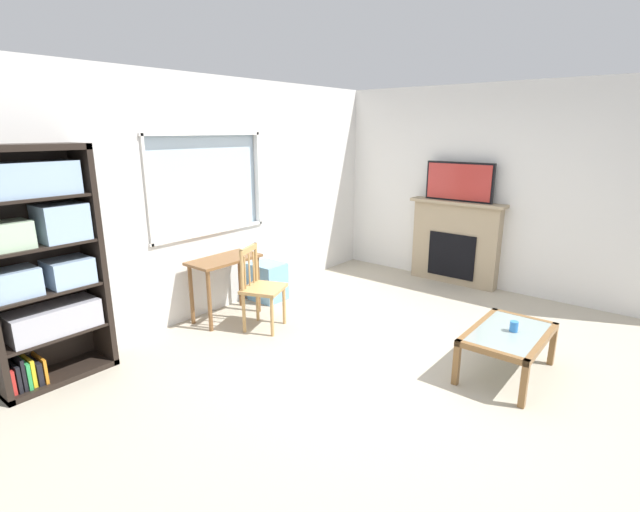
% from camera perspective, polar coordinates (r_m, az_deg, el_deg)
% --- Properties ---
extents(ground, '(6.37, 5.53, 0.02)m').
position_cam_1_polar(ground, '(4.50, 7.50, -12.59)').
color(ground, '#B2A893').
extents(wall_back_with_window, '(5.37, 0.15, 2.66)m').
position_cam_1_polar(wall_back_with_window, '(5.56, -12.32, 6.95)').
color(wall_back_with_window, silver).
rests_on(wall_back_with_window, ground).
extents(wall_right, '(0.12, 4.73, 2.66)m').
position_cam_1_polar(wall_right, '(6.54, 20.77, 7.68)').
color(wall_right, silver).
rests_on(wall_right, ground).
extents(bookshelf, '(0.90, 0.38, 1.98)m').
position_cam_1_polar(bookshelf, '(4.41, -31.12, -0.67)').
color(bookshelf, black).
rests_on(bookshelf, ground).
extents(desk_under_window, '(0.80, 0.41, 0.70)m').
position_cam_1_polar(desk_under_window, '(5.29, -11.63, -1.68)').
color(desk_under_window, brown).
rests_on(desk_under_window, ground).
extents(wooden_chair, '(0.54, 0.53, 0.90)m').
position_cam_1_polar(wooden_chair, '(4.98, -7.32, -3.81)').
color(wooden_chair, tan).
rests_on(wooden_chair, ground).
extents(plastic_drawer_unit, '(0.35, 0.40, 0.47)m').
position_cam_1_polar(plastic_drawer_unit, '(5.88, -6.45, -3.13)').
color(plastic_drawer_unit, '#72ADDB').
rests_on(plastic_drawer_unit, ground).
extents(fireplace, '(0.26, 1.30, 1.15)m').
position_cam_1_polar(fireplace, '(6.67, 16.25, 1.63)').
color(fireplace, tan).
rests_on(fireplace, ground).
extents(tv, '(0.06, 0.92, 0.52)m').
position_cam_1_polar(tv, '(6.52, 16.74, 8.74)').
color(tv, black).
rests_on(tv, fireplace).
extents(coffee_table, '(0.93, 0.59, 0.40)m').
position_cam_1_polar(coffee_table, '(4.38, 22.15, -9.30)').
color(coffee_table, '#8C9E99').
rests_on(coffee_table, ground).
extents(sippy_cup, '(0.07, 0.07, 0.09)m').
position_cam_1_polar(sippy_cup, '(4.36, 22.73, -7.98)').
color(sippy_cup, '#337FD6').
rests_on(sippy_cup, coffee_table).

